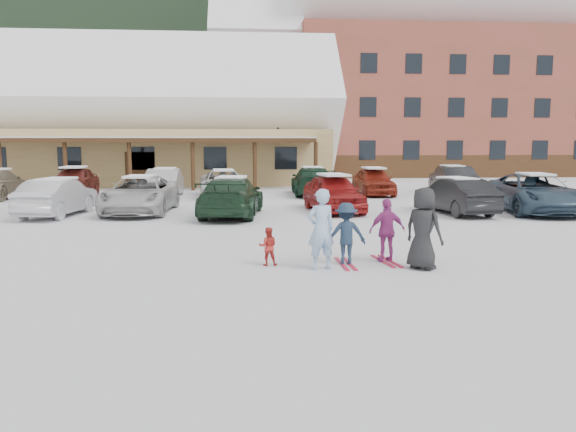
{
  "coord_description": "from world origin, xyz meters",
  "views": [
    {
      "loc": [
        -0.8,
        -12.23,
        2.72
      ],
      "look_at": [
        0.3,
        1.0,
        1.0
      ],
      "focal_mm": 35.0,
      "sensor_mm": 36.0,
      "label": 1
    }
  ],
  "objects": [
    {
      "name": "child_magenta",
      "position": [
        2.53,
        0.28,
        0.73
      ],
      "size": [
        0.9,
        0.46,
        1.47
      ],
      "primitive_type": "imported",
      "rotation": [
        0.0,
        0.0,
        3.27
      ],
      "color": "#AD3788",
      "rests_on": "ground"
    },
    {
      "name": "parked_car_8",
      "position": [
        -9.26,
        17.0,
        0.77
      ],
      "size": [
        1.92,
        4.57,
        1.54
      ],
      "primitive_type": "imported",
      "rotation": [
        0.0,
        0.0,
        0.02
      ],
      "color": "maroon",
      "rests_on": "ground"
    },
    {
      "name": "parked_car_3",
      "position": [
        -1.18,
        8.83,
        0.73
      ],
      "size": [
        2.68,
        5.28,
        1.47
      ],
      "primitive_type": "imported",
      "rotation": [
        0.0,
        0.0,
        3.02
      ],
      "color": "#1C3823",
      "rests_on": "ground"
    },
    {
      "name": "forested_hillside",
      "position": [
        0.0,
        85.0,
        19.0
      ],
      "size": [
        300.0,
        70.0,
        38.0
      ],
      "primitive_type": "cube",
      "color": "black",
      "rests_on": "ground"
    },
    {
      "name": "parked_car_11",
      "position": [
        2.94,
        17.15,
        0.74
      ],
      "size": [
        2.28,
        5.18,
        1.48
      ],
      "primitive_type": "imported",
      "rotation": [
        0.0,
        0.0,
        3.1
      ],
      "color": "#173725",
      "rests_on": "ground"
    },
    {
      "name": "bystander_dark",
      "position": [
        3.11,
        -0.52,
        0.89
      ],
      "size": [
        1.0,
        1.03,
        1.79
      ],
      "primitive_type": "imported",
      "rotation": [
        0.0,
        0.0,
        2.28
      ],
      "color": "black",
      "rests_on": "ground"
    },
    {
      "name": "child_navy",
      "position": [
        1.53,
        0.07,
        0.7
      ],
      "size": [
        0.92,
        0.54,
        1.41
      ],
      "primitive_type": "imported",
      "rotation": [
        0.0,
        0.0,
        3.16
      ],
      "color": "#1E2F45",
      "rests_on": "ground"
    },
    {
      "name": "parked_car_4",
      "position": [
        2.87,
        9.92,
        0.75
      ],
      "size": [
        2.26,
        4.56,
        1.49
      ],
      "primitive_type": "imported",
      "rotation": [
        0.0,
        0.0,
        0.12
      ],
      "color": "maroon",
      "rests_on": "ground"
    },
    {
      "name": "parked_car_2",
      "position": [
        -4.76,
        10.09,
        0.73
      ],
      "size": [
        2.62,
        5.33,
        1.45
      ],
      "primitive_type": "imported",
      "rotation": [
        0.0,
        0.0,
        -0.04
      ],
      "color": "#BEBEBE",
      "rests_on": "ground"
    },
    {
      "name": "parked_car_13",
      "position": [
        10.69,
        17.57,
        0.76
      ],
      "size": [
        2.1,
        4.74,
        1.51
      ],
      "primitive_type": "imported",
      "rotation": [
        0.0,
        0.0,
        3.03
      ],
      "color": "black",
      "rests_on": "ground"
    },
    {
      "name": "alpine_hotel",
      "position": [
        14.27,
        38.0,
        8.63
      ],
      "size": [
        31.48,
        14.01,
        21.48
      ],
      "color": "brown",
      "rests_on": "ground"
    },
    {
      "name": "parked_car_12",
      "position": [
        6.17,
        16.94,
        0.72
      ],
      "size": [
        1.75,
        4.27,
        1.45
      ],
      "primitive_type": "imported",
      "rotation": [
        0.0,
        0.0,
        0.01
      ],
      "color": "maroon",
      "rests_on": "ground"
    },
    {
      "name": "skis_child_navy",
      "position": [
        1.53,
        0.07,
        0.01
      ],
      "size": [
        0.23,
        1.4,
        0.03
      ],
      "primitive_type": "cube",
      "rotation": [
        0.0,
        0.0,
        3.16
      ],
      "color": "#C61C3F",
      "rests_on": "ground"
    },
    {
      "name": "skis_child_magenta",
      "position": [
        2.53,
        0.28,
        0.01
      ],
      "size": [
        0.38,
        1.41,
        0.03
      ],
      "primitive_type": "cube",
      "rotation": [
        0.0,
        0.0,
        3.27
      ],
      "color": "#C61C3F",
      "rests_on": "ground"
    },
    {
      "name": "parked_car_1",
      "position": [
        -7.72,
        9.44,
        0.7
      ],
      "size": [
        2.01,
        4.42,
        1.41
      ],
      "primitive_type": "imported",
      "rotation": [
        0.0,
        0.0,
        3.02
      ],
      "color": "#B8B8BD",
      "rests_on": "ground"
    },
    {
      "name": "parked_car_10",
      "position": [
        -1.71,
        16.43,
        0.7
      ],
      "size": [
        2.7,
        5.17,
        1.39
      ],
      "primitive_type": "imported",
      "rotation": [
        0.0,
        0.0,
        0.08
      ],
      "color": "silver",
      "rests_on": "ground"
    },
    {
      "name": "conifer_3",
      "position": [
        6.0,
        44.0,
        5.12
      ],
      "size": [
        3.96,
        3.96,
        9.18
      ],
      "color": "black",
      "rests_on": "ground"
    },
    {
      "name": "lamp_post",
      "position": [
        1.64,
        25.01,
        3.46
      ],
      "size": [
        0.5,
        0.25,
        6.11
      ],
      "color": "black",
      "rests_on": "ground"
    },
    {
      "name": "adult_skier",
      "position": [
        0.9,
        -0.38,
        0.88
      ],
      "size": [
        0.74,
        0.59,
        1.76
      ],
      "primitive_type": "imported",
      "rotation": [
        0.0,
        0.0,
        3.44
      ],
      "color": "#9BBEE4",
      "rests_on": "ground"
    },
    {
      "name": "day_lodge",
      "position": [
        -9.0,
        27.96,
        3.94
      ],
      "size": [
        29.12,
        12.5,
        10.38
      ],
      "color": "tan",
      "rests_on": "ground"
    },
    {
      "name": "toddler_red",
      "position": [
        -0.22,
        0.12,
        0.43
      ],
      "size": [
        0.44,
        0.35,
        0.87
      ],
      "primitive_type": "imported",
      "rotation": [
        0.0,
        0.0,
        3.1
      ],
      "color": "red",
      "rests_on": "ground"
    },
    {
      "name": "parked_car_9",
      "position": [
        -4.66,
        16.73,
        0.73
      ],
      "size": [
        1.64,
        4.48,
        1.47
      ],
      "primitive_type": "imported",
      "rotation": [
        0.0,
        0.0,
        3.16
      ],
      "color": "#A7A7AB",
      "rests_on": "ground"
    },
    {
      "name": "parked_car_6",
      "position": [
        10.73,
        8.95,
        0.77
      ],
      "size": [
        3.2,
        5.78,
        1.53
      ],
      "primitive_type": "imported",
      "rotation": [
        0.0,
        0.0,
        -0.12
      ],
      "color": "#344B5F",
      "rests_on": "ground"
    },
    {
      "name": "parked_car_5",
      "position": [
        7.53,
        8.83,
        0.7
      ],
      "size": [
        1.99,
        4.38,
        1.39
      ],
      "primitive_type": "imported",
      "rotation": [
        0.0,
        0.0,
        3.27
      ],
      "color": "black",
      "rests_on": "ground"
    },
    {
      "name": "ground",
      "position": [
        0.0,
        0.0,
        0.0
      ],
      "size": [
        160.0,
        160.0,
        0.0
      ],
      "primitive_type": "plane",
      "color": "white",
      "rests_on": "ground"
    },
    {
      "name": "conifer_4",
      "position": [
        34.0,
        46.0,
        6.54
      ],
      "size": [
        5.06,
        5.06,
        11.73
      ],
      "color": "black",
      "rests_on": "ground"
    }
  ]
}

